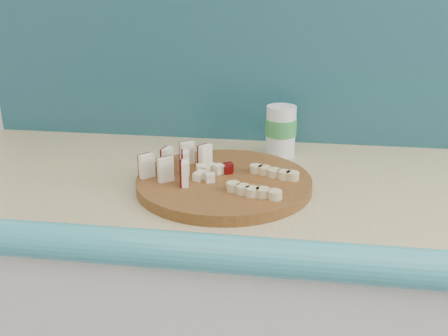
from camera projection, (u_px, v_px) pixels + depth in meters
name	position (u px, v px, depth m)	size (l,w,h in m)	color
backsplash	(429.00, 44.00, 1.16)	(2.20, 0.02, 0.50)	teal
cutting_board	(224.00, 182.00, 0.99)	(0.35, 0.35, 0.02)	#4D2810
apple_wedges	(177.00, 162.00, 1.00)	(0.13, 0.15, 0.05)	#F1E7C1
apple_chunks	(214.00, 172.00, 1.00)	(0.05, 0.06, 0.02)	#F2E6C2
banana_slices	(264.00, 181.00, 0.95)	(0.14, 0.15, 0.02)	#D1B97F
canister	(281.00, 130.00, 1.16)	(0.07, 0.07, 0.12)	silver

